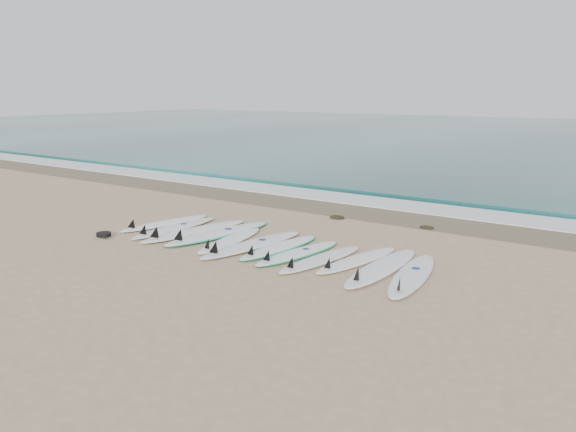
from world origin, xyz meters
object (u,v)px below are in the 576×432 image
Objects in this scene: leash_coil at (104,234)px; surfboard_0 at (163,223)px; surfboard_6 at (279,247)px; surfboard_11 at (411,275)px.

surfboard_0 is at bearing 78.80° from leash_coil.
surfboard_6 is 4.02m from leash_coil.
surfboard_0 is at bearing 167.58° from surfboard_11.
leash_coil is (-3.78, -1.36, 0.00)m from surfboard_6.
surfboard_11 reaches higher than surfboard_6.
surfboard_6 reaches higher than leash_coil.
leash_coil is (-6.71, -1.20, -0.01)m from surfboard_11.
surfboard_0 reaches higher than leash_coil.
surfboard_6 is 0.89× the size of surfboard_11.
surfboard_11 is at bearing 7.37° from surfboard_0.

